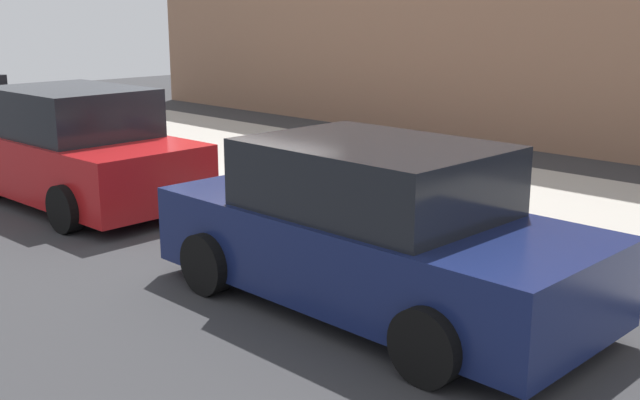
{
  "coord_description": "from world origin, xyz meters",
  "views": [
    {
      "loc": [
        -8.91,
        7.02,
        2.85
      ],
      "look_at": [
        -2.57,
        0.68,
        0.62
      ],
      "focal_mm": 43.46,
      "sensor_mm": 36.0,
      "label": 1
    }
  ],
  "objects": [
    {
      "name": "suitcase_black_0",
      "position": [
        -4.21,
        -0.76,
        0.42
      ],
      "size": [
        0.49,
        0.27,
        0.87
      ],
      "color": "black",
      "rests_on": "sidewalk_curb"
    },
    {
      "name": "sidewalk_curb",
      "position": [
        0.0,
        -2.5,
        0.07
      ],
      "size": [
        18.0,
        5.0,
        0.14
      ],
      "primitive_type": "cube",
      "color": "#ADA89E",
      "rests_on": "ground_plane"
    },
    {
      "name": "parked_car_navy_0",
      "position": [
        -4.2,
        1.59,
        0.76
      ],
      "size": [
        4.52,
        2.11,
        1.63
      ],
      "color": "#141E4C",
      "rests_on": "ground_plane"
    },
    {
      "name": "bollard_post",
      "position": [
        -0.13,
        -0.61,
        0.5
      ],
      "size": [
        0.16,
        0.16,
        0.72
      ],
      "primitive_type": "cylinder",
      "color": "#333338",
      "rests_on": "sidewalk_curb"
    },
    {
      "name": "suitcase_maroon_5",
      "position": [
        -1.77,
        -0.81,
        0.47
      ],
      "size": [
        0.47,
        0.25,
        0.96
      ],
      "color": "maroon",
      "rests_on": "sidewalk_curb"
    },
    {
      "name": "suitcase_teal_3",
      "position": [
        -2.8,
        -0.77,
        0.39
      ],
      "size": [
        0.36,
        0.26,
        0.71
      ],
      "color": "#0F606B",
      "rests_on": "sidewalk_curb"
    },
    {
      "name": "suitcase_silver_2",
      "position": [
        -3.24,
        -0.83,
        0.52
      ],
      "size": [
        0.43,
        0.26,
        0.81
      ],
      "color": "#9EA0A8",
      "rests_on": "sidewalk_curb"
    },
    {
      "name": "ground_plane",
      "position": [
        0.0,
        0.0,
        0.0
      ],
      "size": [
        40.0,
        40.0,
        0.0
      ],
      "primitive_type": "plane",
      "color": "#333335"
    },
    {
      "name": "parked_car_red_1",
      "position": [
        1.7,
        1.59,
        0.8
      ],
      "size": [
        4.48,
        2.21,
        1.72
      ],
      "color": "#AD1619",
      "rests_on": "ground_plane"
    },
    {
      "name": "suitcase_navy_4",
      "position": [
        -2.32,
        -0.83,
        0.51
      ],
      "size": [
        0.51,
        0.25,
        0.99
      ],
      "color": "navy",
      "rests_on": "sidewalk_curb"
    },
    {
      "name": "fire_hydrant",
      "position": [
        -0.62,
        -0.76,
        0.57
      ],
      "size": [
        0.39,
        0.21,
        0.83
      ],
      "color": "#99999E",
      "rests_on": "sidewalk_curb"
    },
    {
      "name": "suitcase_olive_6",
      "position": [
        -1.26,
        -0.84,
        0.45
      ],
      "size": [
        0.46,
        0.27,
        0.9
      ],
      "color": "#59601E",
      "rests_on": "sidewalk_curb"
    },
    {
      "name": "suitcase_red_1",
      "position": [
        -3.71,
        -0.82,
        0.51
      ],
      "size": [
        0.4,
        0.25,
        0.99
      ],
      "color": "red",
      "rests_on": "sidewalk_curb"
    }
  ]
}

